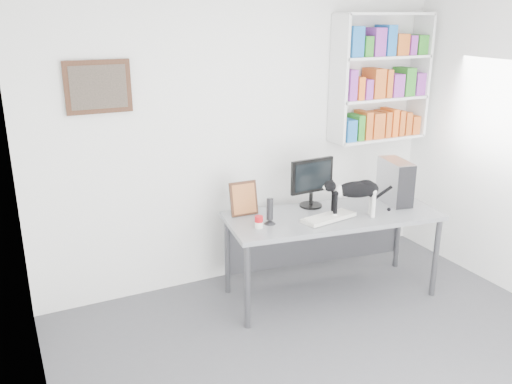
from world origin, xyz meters
The scene contains 11 objects.
room centered at (0.00, 0.00, 1.35)m, with size 4.01×4.01×2.70m.
bookshelf centered at (1.40, 1.85, 1.85)m, with size 1.03×0.28×1.24m, color white.
wall_art centered at (-1.30, 1.97, 1.90)m, with size 0.52×0.04×0.42m, color #482417.
desk centered at (0.48, 1.24, 0.39)m, with size 1.87×0.73×0.78m, color gray.
monitor centered at (0.41, 1.49, 1.01)m, with size 0.43×0.21×0.46m, color black.
keyboard centered at (0.37, 1.14, 0.80)m, with size 0.48×0.19×0.04m, color beige.
pc_tower centered at (1.17, 1.25, 0.98)m, with size 0.18×0.40×0.40m, color #B9B9BE.
speaker centered at (-0.12, 1.28, 0.89)m, with size 0.10×0.10×0.23m, color black.
leaning_print centered at (-0.23, 1.57, 0.93)m, with size 0.25×0.10×0.31m, color #482417.
soup_can centered at (-0.24, 1.24, 0.83)m, with size 0.07×0.07×0.10m, color red.
cat centered at (0.61, 1.09, 0.95)m, with size 0.55×0.15×0.34m, color black, non-canonical shape.
Camera 1 is at (-2.08, -2.46, 2.45)m, focal length 38.00 mm.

